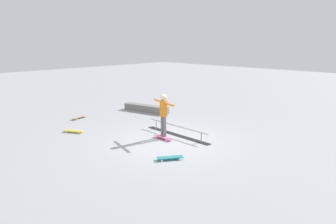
% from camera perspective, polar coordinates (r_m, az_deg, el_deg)
% --- Properties ---
extents(ground_plane, '(60.00, 60.00, 0.00)m').
position_cam_1_polar(ground_plane, '(10.72, 0.11, -5.57)').
color(ground_plane, '#9E9EA3').
extents(grind_rail, '(3.12, 0.31, 0.39)m').
position_cam_1_polar(grind_rail, '(11.30, 1.76, -3.67)').
color(grind_rail, black).
rests_on(grind_rail, ground_plane).
extents(skate_ledge, '(2.53, 0.96, 0.34)m').
position_cam_1_polar(skate_ledge, '(15.12, -4.23, 0.71)').
color(skate_ledge, gray).
rests_on(skate_ledge, ground_plane).
extents(skater_main, '(1.31, 0.41, 1.65)m').
position_cam_1_polar(skater_main, '(10.76, -0.88, -0.17)').
color(skater_main, slate).
rests_on(skater_main, ground_plane).
extents(skateboard_main, '(0.80, 0.27, 0.09)m').
position_cam_1_polar(skateboard_main, '(10.88, -0.96, -4.88)').
color(skateboard_main, '#E05993').
rests_on(skateboard_main, ground_plane).
extents(loose_skateboard_teal, '(0.62, 0.77, 0.09)m').
position_cam_1_polar(loose_skateboard_teal, '(9.05, 0.38, -8.75)').
color(loose_skateboard_teal, teal).
rests_on(loose_skateboard_teal, ground_plane).
extents(loose_skateboard_natural, '(0.38, 0.82, 0.09)m').
position_cam_1_polar(loose_skateboard_natural, '(14.34, -16.69, -0.93)').
color(loose_skateboard_natural, tan).
rests_on(loose_skateboard_natural, ground_plane).
extents(loose_skateboard_yellow, '(0.80, 0.56, 0.09)m').
position_cam_1_polar(loose_skateboard_yellow, '(12.24, -17.71, -3.44)').
color(loose_skateboard_yellow, yellow).
rests_on(loose_skateboard_yellow, ground_plane).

